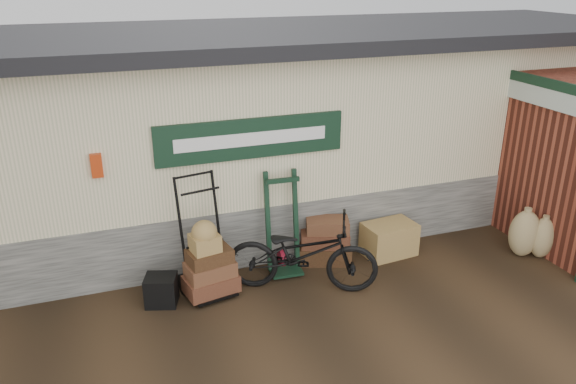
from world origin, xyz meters
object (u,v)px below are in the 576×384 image
object	(u,v)px
suitcase_stack	(325,240)
bicycle	(302,250)
wicker_hamper	(389,239)
porter_trolley	(203,235)
green_barrow	(283,223)
black_trunk	(161,290)

from	to	relation	value
suitcase_stack	bicycle	bearing A→B (deg)	-133.56
wicker_hamper	suitcase_stack	bearing A→B (deg)	171.69
porter_trolley	green_barrow	bearing A→B (deg)	-2.83
porter_trolley	bicycle	xyz separation A→B (m)	(1.24, -0.41, -0.23)
porter_trolley	suitcase_stack	xyz separation A→B (m)	(1.84, 0.23, -0.48)
suitcase_stack	bicycle	world-z (taller)	bicycle
green_barrow	bicycle	xyz separation A→B (m)	(0.07, -0.57, -0.15)
porter_trolley	bicycle	distance (m)	1.32
wicker_hamper	black_trunk	xyz separation A→B (m)	(-3.45, -0.22, -0.05)
wicker_hamper	black_trunk	size ratio (longest dim) A/B	1.94
green_barrow	black_trunk	world-z (taller)	green_barrow
wicker_hamper	bicycle	size ratio (longest dim) A/B	0.38
black_trunk	porter_trolley	bearing A→B (deg)	13.08
porter_trolley	wicker_hamper	bearing A→B (deg)	-9.48
wicker_hamper	porter_trolley	bearing A→B (deg)	-178.38
porter_trolley	black_trunk	size ratio (longest dim) A/B	4.17
porter_trolley	green_barrow	size ratio (longest dim) A/B	1.12
porter_trolley	wicker_hamper	size ratio (longest dim) A/B	2.14
wicker_hamper	black_trunk	distance (m)	3.46
green_barrow	black_trunk	xyz separation A→B (m)	(-1.78, -0.31, -0.54)
bicycle	porter_trolley	bearing A→B (deg)	96.65
green_barrow	wicker_hamper	distance (m)	1.74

